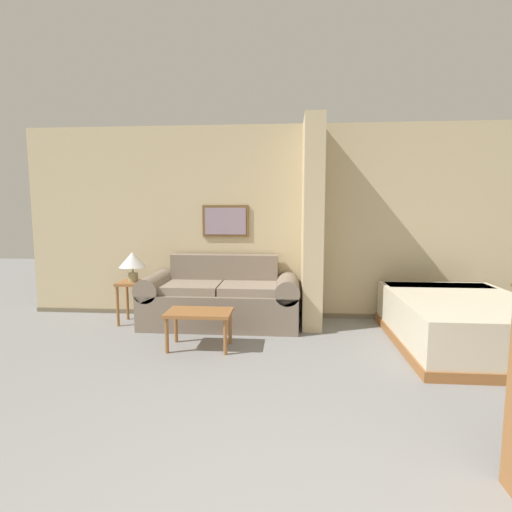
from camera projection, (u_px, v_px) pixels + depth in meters
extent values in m
cube|color=#CCB78E|center=(305.00, 223.00, 5.42)|extent=(7.72, 0.12, 2.60)
cube|color=#70644E|center=(304.00, 315.00, 5.50)|extent=(7.72, 0.02, 0.06)
cube|color=brown|center=(225.00, 221.00, 5.43)|extent=(0.63, 0.02, 0.43)
cube|color=gray|center=(225.00, 221.00, 5.42)|extent=(0.56, 0.01, 0.36)
cube|color=#CCB78E|center=(312.00, 224.00, 5.01)|extent=(0.24, 0.71, 2.60)
cube|color=gray|center=(221.00, 308.00, 5.12)|extent=(1.44, 0.84, 0.45)
cube|color=gray|center=(225.00, 270.00, 5.39)|extent=(1.44, 0.20, 0.43)
cube|color=gray|center=(156.00, 307.00, 5.19)|extent=(0.27, 0.84, 0.45)
cylinder|color=gray|center=(156.00, 285.00, 5.16)|extent=(0.30, 0.84, 0.30)
cube|color=gray|center=(287.00, 309.00, 5.06)|extent=(0.27, 0.84, 0.45)
cylinder|color=gray|center=(288.00, 287.00, 5.02)|extent=(0.30, 0.84, 0.30)
cube|color=gray|center=(192.00, 287.00, 5.07)|extent=(0.70, 0.60, 0.10)
cube|color=gray|center=(248.00, 288.00, 5.01)|extent=(0.70, 0.60, 0.10)
cube|color=#996033|center=(199.00, 313.00, 4.25)|extent=(0.69, 0.42, 0.04)
cylinder|color=#996033|center=(167.00, 336.00, 4.13)|extent=(0.04, 0.04, 0.37)
cylinder|color=#996033|center=(225.00, 337.00, 4.08)|extent=(0.04, 0.04, 0.37)
cylinder|color=#996033|center=(176.00, 326.00, 4.46)|extent=(0.04, 0.04, 0.37)
cylinder|color=#996033|center=(230.00, 327.00, 4.42)|extent=(0.04, 0.04, 0.37)
cube|color=#996033|center=(133.00, 283.00, 5.17)|extent=(0.37, 0.37, 0.04)
cylinder|color=#996033|center=(118.00, 306.00, 5.07)|extent=(0.04, 0.04, 0.52)
cylinder|color=#996033|center=(141.00, 307.00, 5.04)|extent=(0.04, 0.04, 0.52)
cylinder|color=#996033|center=(127.00, 301.00, 5.37)|extent=(0.04, 0.04, 0.52)
cylinder|color=#996033|center=(150.00, 301.00, 5.35)|extent=(0.04, 0.04, 0.52)
cylinder|color=tan|center=(133.00, 277.00, 5.16)|extent=(0.13, 0.13, 0.12)
cylinder|color=tan|center=(133.00, 270.00, 5.15)|extent=(0.02, 0.02, 0.07)
cone|color=silver|center=(132.00, 260.00, 5.14)|extent=(0.35, 0.35, 0.19)
cube|color=#996033|center=(461.00, 342.00, 4.34)|extent=(1.42, 1.98, 0.10)
cube|color=beige|center=(462.00, 318.00, 4.31)|extent=(1.38, 1.94, 0.43)
cube|color=white|center=(438.00, 289.00, 5.03)|extent=(1.26, 0.36, 0.10)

